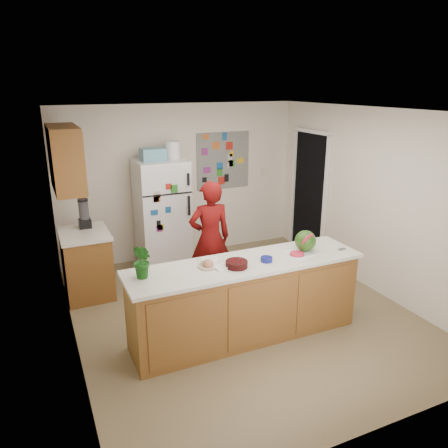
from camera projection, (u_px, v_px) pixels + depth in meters
name	position (u px, v px, depth m)	size (l,w,h in m)	color
floor	(241.00, 313.00, 5.58)	(4.00, 4.50, 0.02)	brown
wall_back	(181.00, 182.00, 7.16)	(4.00, 0.02, 2.50)	beige
wall_left	(65.00, 243.00, 4.41)	(0.02, 4.50, 2.50)	beige
wall_right	(374.00, 201.00, 5.98)	(0.02, 4.50, 2.50)	beige
ceiling	(244.00, 110.00, 4.81)	(4.00, 4.50, 0.02)	white
doorway	(310.00, 194.00, 7.30)	(0.03, 0.85, 2.04)	black
peninsula_base	(245.00, 301.00, 4.93)	(2.60, 0.62, 0.88)	brown
peninsula_top	(246.00, 264.00, 4.79)	(2.68, 0.70, 0.04)	silver
side_counter_base	(87.00, 265.00, 5.96)	(0.60, 0.80, 0.86)	brown
side_counter_top	(84.00, 234.00, 5.82)	(0.64, 0.84, 0.04)	silver
upper_cabinets	(65.00, 159.00, 5.41)	(0.35, 1.00, 0.80)	brown
refrigerator	(162.00, 214.00, 6.77)	(0.75, 0.70, 1.70)	silver
fridge_top_bin	(153.00, 154.00, 6.45)	(0.35, 0.28, 0.18)	#5999B2
photo_collage	(223.00, 161.00, 7.34)	(0.95, 0.01, 0.95)	slate
person	(210.00, 239.00, 5.88)	(0.58, 0.38, 1.59)	#650B0B
blender_appliance	(84.00, 214.00, 5.94)	(0.13, 0.13, 0.38)	black
cutting_board	(301.00, 252.00, 5.04)	(0.38, 0.28, 0.01)	white
watermelon	(305.00, 241.00, 5.04)	(0.24, 0.24, 0.24)	#2C5C10
watermelon_slice	(297.00, 254.00, 4.96)	(0.16, 0.16, 0.02)	#D12148
cherry_bowl	(237.00, 264.00, 4.64)	(0.24, 0.24, 0.07)	black
white_bowl	(210.00, 261.00, 4.73)	(0.19, 0.19, 0.06)	silver
cobalt_bowl	(266.00, 259.00, 4.80)	(0.13, 0.13, 0.05)	navy
plate	(208.00, 266.00, 4.65)	(0.23, 0.23, 0.02)	#C2B296
paper_towel	(222.00, 267.00, 4.64)	(0.17, 0.15, 0.02)	white
keys	(342.00, 249.00, 5.14)	(0.10, 0.04, 0.01)	gray
potted_plant	(143.00, 261.00, 4.33)	(0.20, 0.16, 0.37)	#18430C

